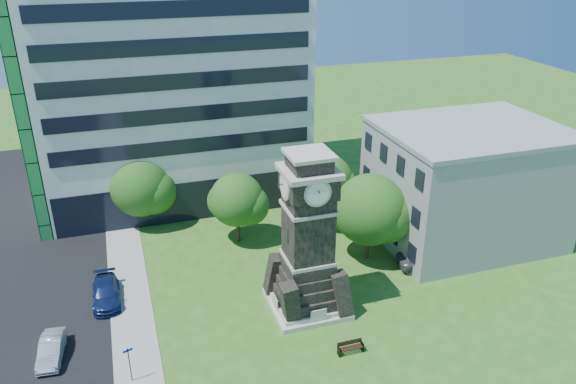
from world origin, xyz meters
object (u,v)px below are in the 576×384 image
object	(u,v)px
car_east_lot	(428,259)
street_sign	(129,361)
car_street_north	(106,293)
park_bench	(350,347)
car_street_mid	(51,349)
clock_tower	(308,244)

from	to	relation	value
car_east_lot	street_sign	size ratio (longest dim) A/B	2.01
car_street_north	car_east_lot	size ratio (longest dim) A/B	0.95
car_street_north	car_east_lot	bearing A→B (deg)	-7.13
car_street_north	park_bench	bearing A→B (deg)	-35.79
car_street_mid	car_street_north	size ratio (longest dim) A/B	0.81
clock_tower	car_east_lot	size ratio (longest dim) A/B	2.39
car_street_mid	park_bench	distance (m)	19.53
park_bench	street_sign	distance (m)	14.07
car_street_mid	park_bench	xyz separation A→B (m)	(18.73, -5.55, -0.17)
car_street_north	car_street_mid	bearing A→B (deg)	-123.16
park_bench	car_east_lot	bearing A→B (deg)	36.43
car_east_lot	street_sign	xyz separation A→B (m)	(-24.30, -6.01, 0.88)
clock_tower	street_sign	xyz separation A→B (m)	(-12.92, -3.99, -3.69)
street_sign	car_street_north	bearing A→B (deg)	79.90
park_bench	car_street_north	bearing A→B (deg)	143.82
park_bench	street_sign	world-z (taller)	street_sign
car_east_lot	park_bench	world-z (taller)	car_east_lot
car_east_lot	car_street_north	bearing A→B (deg)	93.29
car_street_mid	street_sign	world-z (taller)	street_sign
car_east_lot	park_bench	bearing A→B (deg)	137.24
car_street_mid	park_bench	bearing A→B (deg)	-10.52
car_street_mid	street_sign	distance (m)	6.21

